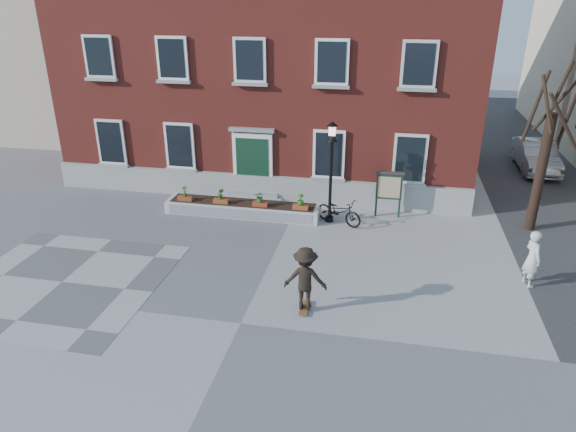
% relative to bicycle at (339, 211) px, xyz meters
% --- Properties ---
extents(ground, '(100.00, 100.00, 0.00)m').
position_rel_bicycle_xyz_m(ground, '(-1.87, -7.08, -0.51)').
color(ground, gray).
rests_on(ground, ground).
extents(checker_patch, '(6.00, 6.00, 0.01)m').
position_rel_bicycle_xyz_m(checker_patch, '(-7.87, -6.08, -0.50)').
color(checker_patch, '#575659').
rests_on(checker_patch, ground).
extents(distant_building, '(10.00, 12.00, 13.00)m').
position_rel_bicycle_xyz_m(distant_building, '(-19.87, 12.92, 5.99)').
color(distant_building, '#C2B49C').
rests_on(distant_building, ground).
extents(bicycle, '(2.04, 1.43, 1.02)m').
position_rel_bicycle_xyz_m(bicycle, '(0.00, 0.00, 0.00)').
color(bicycle, black).
rests_on(bicycle, ground).
extents(parked_car, '(1.57, 4.49, 1.48)m').
position_rel_bicycle_xyz_m(parked_car, '(8.94, 8.52, 0.23)').
color(parked_car, '#B4B7B9').
rests_on(parked_car, ground).
extents(bystander, '(0.62, 0.76, 1.79)m').
position_rel_bicycle_xyz_m(bystander, '(6.14, -3.40, 0.39)').
color(bystander, silver).
rests_on(bystander, ground).
extents(brick_building, '(18.40, 10.85, 12.60)m').
position_rel_bicycle_xyz_m(brick_building, '(-3.87, 6.90, 5.79)').
color(brick_building, maroon).
rests_on(brick_building, ground).
extents(planter_assembly, '(6.20, 1.12, 1.15)m').
position_rel_bicycle_xyz_m(planter_assembly, '(-3.86, 0.10, -0.20)').
color(planter_assembly, silver).
rests_on(planter_assembly, ground).
extents(bare_tree, '(1.83, 1.83, 6.16)m').
position_rel_bicycle_xyz_m(bare_tree, '(7.14, 0.93, 2.28)').
color(bare_tree, black).
rests_on(bare_tree, ground).
extents(lamp_post, '(0.40, 0.40, 3.93)m').
position_rel_bicycle_xyz_m(lamp_post, '(-0.38, 0.15, 2.03)').
color(lamp_post, black).
rests_on(lamp_post, ground).
extents(notice_board, '(1.10, 0.16, 1.87)m').
position_rel_bicycle_xyz_m(notice_board, '(1.82, 1.07, 0.75)').
color(notice_board, '#1A3427').
rests_on(notice_board, ground).
extents(skateboarder, '(1.23, 0.78, 1.92)m').
position_rel_bicycle_xyz_m(skateboarder, '(-0.29, -6.07, 0.49)').
color(skateboarder, brown).
rests_on(skateboarder, ground).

